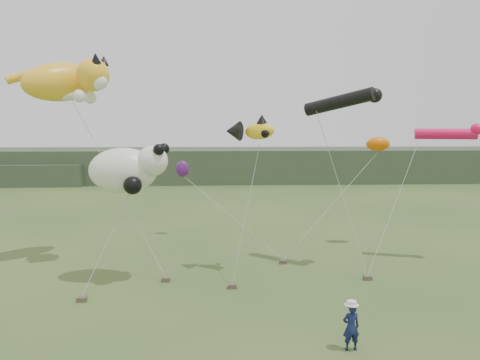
# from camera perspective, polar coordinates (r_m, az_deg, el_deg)

# --- Properties ---
(ground) EXTENTS (120.00, 120.00, 0.00)m
(ground) POSITION_cam_1_polar(r_m,az_deg,el_deg) (16.47, 4.70, -17.59)
(ground) COLOR #385123
(ground) RESTS_ON ground
(headland) EXTENTS (90.00, 13.00, 4.00)m
(headland) POSITION_cam_1_polar(r_m,az_deg,el_deg) (59.81, -3.76, 1.81)
(headland) COLOR #2D3D28
(headland) RESTS_ON ground
(festival_attendant) EXTENTS (0.56, 0.40, 1.44)m
(festival_attendant) POSITION_cam_1_polar(r_m,az_deg,el_deg) (15.12, 13.39, -17.04)
(festival_attendant) COLOR #121A44
(festival_attendant) RESTS_ON ground
(sandbag_anchors) EXTENTS (12.23, 4.97, 0.18)m
(sandbag_anchors) POSITION_cam_1_polar(r_m,az_deg,el_deg) (20.83, -1.07, -12.07)
(sandbag_anchors) COLOR brown
(sandbag_anchors) RESTS_ON ground
(cat_kite) EXTENTS (5.49, 4.37, 2.46)m
(cat_kite) POSITION_cam_1_polar(r_m,az_deg,el_deg) (24.71, -20.12, 11.27)
(cat_kite) COLOR yellow
(cat_kite) RESTS_ON ground
(fish_kite) EXTENTS (2.51, 1.64, 1.21)m
(fish_kite) POSITION_cam_1_polar(r_m,az_deg,el_deg) (21.39, 1.21, 6.05)
(fish_kite) COLOR yellow
(fish_kite) RESTS_ON ground
(tube_kites) EXTENTS (8.75, 2.66, 2.44)m
(tube_kites) POSITION_cam_1_polar(r_m,az_deg,el_deg) (23.82, 17.46, 7.75)
(tube_kites) COLOR black
(tube_kites) RESTS_ON ground
(panda_kite) EXTENTS (3.46, 2.24, 2.15)m
(panda_kite) POSITION_cam_1_polar(r_m,az_deg,el_deg) (20.69, -13.50, 1.27)
(panda_kite) COLOR white
(panda_kite) RESTS_ON ground
(misc_kites) EXTENTS (12.29, 3.54, 2.50)m
(misc_kites) POSITION_cam_1_polar(r_m,az_deg,el_deg) (27.51, 8.09, 3.26)
(misc_kites) COLOR #D85E03
(misc_kites) RESTS_ON ground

